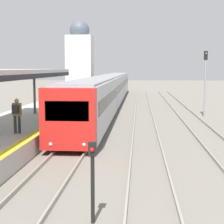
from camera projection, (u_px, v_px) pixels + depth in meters
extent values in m
cube|color=black|center=(29.00, 77.00, 17.27)|extent=(0.08, 19.35, 0.24)
cylinder|color=#47474C|center=(34.00, 93.00, 25.23)|extent=(0.16, 0.16, 2.82)
cylinder|color=#2D2D33|center=(15.00, 125.00, 17.75)|extent=(0.14, 0.14, 0.85)
cylinder|color=#2D2D33|center=(19.00, 125.00, 17.74)|extent=(0.14, 0.14, 0.85)
cube|color=olive|center=(17.00, 109.00, 17.66)|extent=(0.40, 0.22, 0.60)
sphere|color=tan|center=(17.00, 101.00, 17.61)|extent=(0.22, 0.22, 0.22)
cube|color=#232328|center=(15.00, 109.00, 17.46)|extent=(0.30, 0.18, 0.40)
cube|color=red|center=(68.00, 119.00, 16.83)|extent=(2.51, 0.70, 2.79)
cube|color=black|center=(67.00, 111.00, 16.46)|extent=(1.96, 0.04, 0.89)
sphere|color=#EFEACC|center=(51.00, 144.00, 16.67)|extent=(0.16, 0.16, 0.16)
sphere|color=#EFEACC|center=(84.00, 145.00, 16.57)|extent=(0.16, 0.16, 0.16)
cube|color=#A8ADB7|center=(91.00, 103.00, 24.80)|extent=(2.51, 15.39, 2.79)
cube|color=gray|center=(91.00, 81.00, 24.63)|extent=(2.21, 15.08, 0.12)
cube|color=black|center=(91.00, 98.00, 24.76)|extent=(2.53, 14.16, 0.73)
cylinder|color=black|center=(60.00, 135.00, 20.07)|extent=(0.12, 0.70, 0.70)
cylinder|color=black|center=(99.00, 136.00, 19.92)|extent=(0.12, 0.70, 0.70)
cylinder|color=black|center=(86.00, 113.00, 29.98)|extent=(0.12, 0.70, 0.70)
cylinder|color=black|center=(113.00, 113.00, 29.83)|extent=(0.12, 0.70, 0.70)
cube|color=#A8ADB7|center=(110.00, 89.00, 40.39)|extent=(2.51, 15.39, 2.79)
cube|color=gray|center=(110.00, 76.00, 40.22)|extent=(2.21, 15.08, 0.12)
cube|color=black|center=(110.00, 86.00, 40.35)|extent=(2.53, 14.16, 0.73)
cylinder|color=black|center=(95.00, 106.00, 35.66)|extent=(0.12, 0.70, 0.70)
cylinder|color=black|center=(117.00, 106.00, 35.51)|extent=(0.12, 0.70, 0.70)
cylinder|color=black|center=(104.00, 98.00, 45.57)|extent=(0.12, 0.70, 0.70)
cylinder|color=black|center=(122.00, 98.00, 45.42)|extent=(0.12, 0.70, 0.70)
cube|color=#A8ADB7|center=(118.00, 83.00, 55.98)|extent=(2.51, 15.39, 2.79)
cube|color=gray|center=(118.00, 74.00, 55.81)|extent=(2.21, 15.08, 0.12)
cube|color=black|center=(118.00, 81.00, 55.94)|extent=(2.53, 14.16, 0.73)
cylinder|color=black|center=(108.00, 95.00, 51.25)|extent=(0.12, 0.70, 0.70)
cylinder|color=black|center=(124.00, 95.00, 51.10)|extent=(0.12, 0.70, 0.70)
cylinder|color=black|center=(113.00, 90.00, 61.16)|extent=(0.12, 0.70, 0.70)
cylinder|color=black|center=(126.00, 90.00, 61.01)|extent=(0.12, 0.70, 0.70)
cylinder|color=black|center=(93.00, 190.00, 9.46)|extent=(0.10, 0.10, 1.75)
cube|color=black|center=(92.00, 149.00, 9.33)|extent=(0.20, 0.14, 0.36)
sphere|color=red|center=(92.00, 150.00, 9.24)|extent=(0.11, 0.11, 0.11)
cylinder|color=gray|center=(205.00, 84.00, 30.29)|extent=(0.14, 0.14, 5.31)
cube|color=black|center=(206.00, 55.00, 30.02)|extent=(0.28, 0.20, 0.70)
sphere|color=green|center=(206.00, 54.00, 29.89)|extent=(0.14, 0.14, 0.14)
cube|color=silver|center=(80.00, 64.00, 62.47)|extent=(4.23, 4.23, 9.29)
sphere|color=#4C5666|center=(80.00, 30.00, 61.82)|extent=(3.25, 3.25, 3.25)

